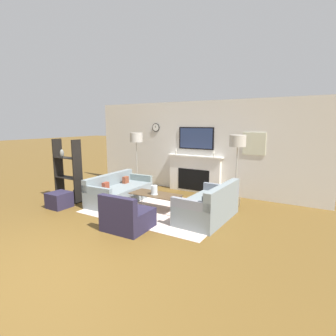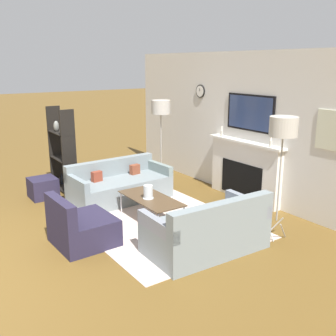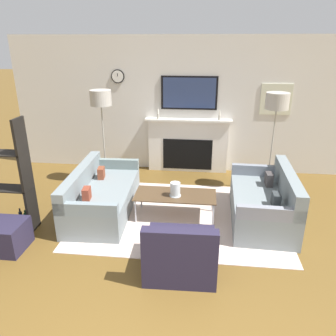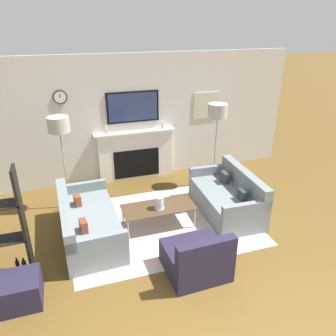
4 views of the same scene
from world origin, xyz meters
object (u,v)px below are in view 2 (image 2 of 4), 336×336
object	(u,v)px
floor_lamp_left	(161,109)
ottoman	(43,188)
couch_left	(119,186)
armchair	(81,228)
coffee_table	(151,199)
floor_lamp_right	(283,129)
hurricane_candle	(148,193)
shelf_unit	(62,152)
couch_right	(208,232)

from	to	relation	value
floor_lamp_left	ottoman	xyz separation A→B (m)	(-0.69, -2.24, -1.42)
couch_left	armchair	size ratio (longest dim) A/B	2.19
armchair	floor_lamp_left	distance (m)	3.22
coffee_table	floor_lamp_right	bearing A→B (deg)	36.02
hurricane_candle	floor_lamp_left	xyz separation A→B (m)	(-1.44, 1.21, 1.13)
armchair	floor_lamp_left	bearing A→B (deg)	123.63
armchair	ottoman	size ratio (longest dim) A/B	1.74
armchair	floor_lamp_left	world-z (taller)	floor_lamp_left
armchair	coffee_table	bearing A→B (deg)	97.90
armchair	floor_lamp_right	world-z (taller)	floor_lamp_right
armchair	hurricane_candle	size ratio (longest dim) A/B	3.90
couch_left	floor_lamp_right	world-z (taller)	floor_lamp_right
coffee_table	shelf_unit	bearing A→B (deg)	-166.68
floor_lamp_left	ottoman	size ratio (longest dim) A/B	3.67
floor_lamp_right	ottoman	bearing A→B (deg)	-148.93
armchair	ottoman	xyz separation A→B (m)	(-2.30, 0.19, -0.05)
floor_lamp_right	couch_left	bearing A→B (deg)	-158.37
couch_right	ottoman	size ratio (longest dim) A/B	3.39
shelf_unit	floor_lamp_left	bearing A→B (deg)	60.85
hurricane_candle	ottoman	distance (m)	2.39
ottoman	couch_left	bearing A→B (deg)	50.61
shelf_unit	ottoman	xyz separation A→B (m)	(0.27, -0.52, -0.58)
hurricane_candle	floor_lamp_right	distance (m)	2.29
coffee_table	shelf_unit	xyz separation A→B (m)	(-2.40, -0.57, 0.40)
floor_lamp_left	ottoman	world-z (taller)	floor_lamp_left
armchair	coffee_table	xyz separation A→B (m)	(-0.18, 1.27, 0.12)
floor_lamp_right	armchair	bearing A→B (deg)	-120.23
armchair	floor_lamp_right	xyz separation A→B (m)	(1.42, 2.43, 1.37)
couch_left	floor_lamp_left	bearing A→B (deg)	102.52
hurricane_candle	ottoman	bearing A→B (deg)	-154.06
couch_right	ottoman	distance (m)	3.66
couch_left	shelf_unit	bearing A→B (deg)	-152.78
hurricane_candle	floor_lamp_right	xyz separation A→B (m)	(1.59, 1.21, 1.13)
floor_lamp_right	couch_right	bearing A→B (deg)	-102.32
hurricane_candle	shelf_unit	world-z (taller)	shelf_unit
coffee_table	floor_lamp_left	world-z (taller)	floor_lamp_left
floor_lamp_left	coffee_table	bearing A→B (deg)	-38.81
couch_left	coffee_table	distance (m)	1.20
floor_lamp_right	ottoman	xyz separation A→B (m)	(-3.72, -2.24, -1.43)
floor_lamp_left	floor_lamp_right	bearing A→B (deg)	0.00
couch_right	armchair	world-z (taller)	couch_right
couch_right	hurricane_candle	size ratio (longest dim) A/B	7.57
couch_right	hurricane_candle	bearing A→B (deg)	-175.70
couch_left	floor_lamp_left	size ratio (longest dim) A/B	1.04
coffee_table	hurricane_candle	xyz separation A→B (m)	(0.00, -0.05, 0.12)
couch_left	floor_lamp_right	bearing A→B (deg)	21.63
couch_right	armchair	size ratio (longest dim) A/B	1.94
floor_lamp_right	floor_lamp_left	bearing A→B (deg)	-180.00
coffee_table	floor_lamp_right	distance (m)	2.33
couch_right	coffee_table	world-z (taller)	couch_right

